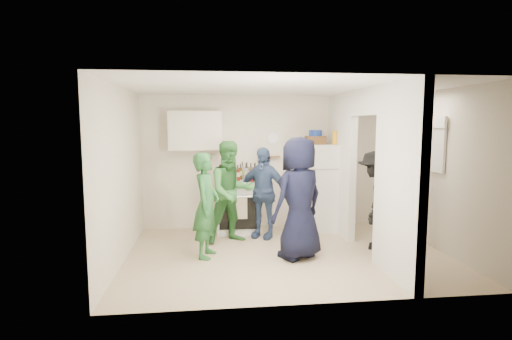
{
  "coord_description": "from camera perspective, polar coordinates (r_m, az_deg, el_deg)",
  "views": [
    {
      "loc": [
        -1.15,
        -5.8,
        1.98
      ],
      "look_at": [
        -0.43,
        0.4,
        1.25
      ],
      "focal_mm": 28.0,
      "sensor_mm": 36.0,
      "label": 1
    }
  ],
  "objects": [
    {
      "name": "person_green_left",
      "position": [
        5.96,
        -7.13,
        -5.01
      ],
      "size": [
        0.5,
        0.64,
        1.56
      ],
      "primitive_type": "imported",
      "rotation": [
        0.0,
        0.0,
        1.32
      ],
      "color": "#29682E",
      "rests_on": "floor"
    },
    {
      "name": "nook_window_frame",
      "position": [
        6.96,
        23.73,
        3.39
      ],
      "size": [
        0.04,
        0.76,
        0.86
      ],
      "primitive_type": "cube",
      "color": "white",
      "rests_on": "wall_right"
    },
    {
      "name": "bottle_f",
      "position": [
        7.26,
        -1.31,
        -0.16
      ],
      "size": [
        0.06,
        0.06,
        0.33
      ],
      "primitive_type": "cylinder",
      "color": "#153613",
      "rests_on": "stove"
    },
    {
      "name": "yellow_cup_stack_top",
      "position": [
        7.39,
        11.19,
        4.55
      ],
      "size": [
        0.09,
        0.09,
        0.25
      ],
      "primitive_type": "cylinder",
      "color": "#FEB115",
      "rests_on": "fridge"
    },
    {
      "name": "bottle_k",
      "position": [
        7.28,
        -4.55,
        -0.2
      ],
      "size": [
        0.07,
        0.07,
        0.32
      ],
      "primitive_type": "cylinder",
      "color": "brown",
      "rests_on": "stove"
    },
    {
      "name": "nook_window",
      "position": [
        6.96,
        23.84,
        3.39
      ],
      "size": [
        0.03,
        0.7,
        0.8
      ],
      "primitive_type": "cube",
      "color": "black",
      "rests_on": "wall_right"
    },
    {
      "name": "bottle_b",
      "position": [
        7.15,
        -4.21,
        -0.33
      ],
      "size": [
        0.07,
        0.07,
        0.32
      ],
      "primitive_type": "cylinder",
      "color": "#164216",
      "rests_on": "stove"
    },
    {
      "name": "bottle_i",
      "position": [
        7.34,
        -2.24,
        -0.23
      ],
      "size": [
        0.06,
        0.06,
        0.29
      ],
      "primitive_type": "cylinder",
      "color": "#4F300D",
      "rests_on": "stove"
    },
    {
      "name": "red_cup",
      "position": [
        7.07,
        -0.76,
        -1.2
      ],
      "size": [
        0.09,
        0.09,
        0.12
      ],
      "primitive_type": "cylinder",
      "color": "#B30B20",
      "rests_on": "stove"
    },
    {
      "name": "blue_bowl",
      "position": [
        7.44,
        8.49,
        5.24
      ],
      "size": [
        0.24,
        0.24,
        0.11
      ],
      "primitive_type": "cylinder",
      "color": "navy",
      "rests_on": "wicker_basket"
    },
    {
      "name": "bottle_l",
      "position": [
        7.11,
        -1.43,
        -0.33
      ],
      "size": [
        0.06,
        0.06,
        0.32
      ],
      "primitive_type": "cylinder",
      "color": "#9397A1",
      "rests_on": "stove"
    },
    {
      "name": "person_denim",
      "position": [
        6.91,
        0.96,
        -3.25
      ],
      "size": [
        0.99,
        0.8,
        1.58
      ],
      "primitive_type": "imported",
      "rotation": [
        0.0,
        0.0,
        -0.54
      ],
      "color": "navy",
      "rests_on": "floor"
    },
    {
      "name": "bottle_g",
      "position": [
        7.41,
        -0.74,
        -0.15
      ],
      "size": [
        0.07,
        0.07,
        0.3
      ],
      "primitive_type": "cylinder",
      "color": "brown",
      "rests_on": "stove"
    },
    {
      "name": "bottle_a",
      "position": [
        7.33,
        -4.77,
        -0.4
      ],
      "size": [
        0.07,
        0.07,
        0.26
      ],
      "primitive_type": "cylinder",
      "color": "brown",
      "rests_on": "stove"
    },
    {
      "name": "floor",
      "position": [
        6.23,
        4.41,
        -11.87
      ],
      "size": [
        4.8,
        4.8,
        0.0
      ],
      "primitive_type": "plane",
      "color": "#C8B28D",
      "rests_on": "ground"
    },
    {
      "name": "bottle_h",
      "position": [
        7.08,
        -5.13,
        -0.44
      ],
      "size": [
        0.08,
        0.08,
        0.31
      ],
      "primitive_type": "cylinder",
      "color": "#B7C0C4",
      "rests_on": "stove"
    },
    {
      "name": "partition_pier_back",
      "position": [
        7.32,
        12.1,
        0.81
      ],
      "size": [
        0.12,
        1.2,
        2.5
      ],
      "primitive_type": "cube",
      "color": "silver",
      "rests_on": "floor"
    },
    {
      "name": "bottle_c",
      "position": [
        7.4,
        -3.52,
        -0.12
      ],
      "size": [
        0.06,
        0.06,
        0.31
      ],
      "primitive_type": "cylinder",
      "color": "#A7AFB4",
      "rests_on": "stove"
    },
    {
      "name": "wall_front",
      "position": [
        4.32,
        8.88,
        -3.16
      ],
      "size": [
        4.8,
        0.0,
        4.8
      ],
      "primitive_type": "plane",
      "rotation": [
        -1.57,
        0.0,
        0.0
      ],
      "color": "silver",
      "rests_on": "floor"
    },
    {
      "name": "spice_shelf",
      "position": [
        7.56,
        2.11,
        1.9
      ],
      "size": [
        0.35,
        0.08,
        0.03
      ],
      "primitive_type": "cube",
      "color": "olive",
      "rests_on": "wall_back"
    },
    {
      "name": "wall_right",
      "position": [
        6.83,
        24.67,
        -0.07
      ],
      "size": [
        0.0,
        3.4,
        3.4
      ],
      "primitive_type": "plane",
      "rotation": [
        1.57,
        0.0,
        -1.57
      ],
      "color": "silver",
      "rests_on": "floor"
    },
    {
      "name": "fridge",
      "position": [
        7.52,
        9.2,
        -2.45
      ],
      "size": [
        0.66,
        0.64,
        1.6
      ],
      "primitive_type": "cube",
      "color": "white",
      "rests_on": "floor"
    },
    {
      "name": "wicker_basket",
      "position": [
        7.45,
        8.47,
        4.24
      ],
      "size": [
        0.35,
        0.25,
        0.15
      ],
      "primitive_type": "cube",
      "color": "brown",
      "rests_on": "fridge"
    },
    {
      "name": "nook_valance",
      "position": [
        6.94,
        23.69,
        6.28
      ],
      "size": [
        0.04,
        0.82,
        0.18
      ],
      "primitive_type": "cube",
      "color": "white",
      "rests_on": "wall_right"
    },
    {
      "name": "wall_back",
      "position": [
        7.62,
        2.05,
        1.18
      ],
      "size": [
        4.8,
        0.0,
        4.8
      ],
      "primitive_type": "plane",
      "rotation": [
        1.57,
        0.0,
        0.0
      ],
      "color": "silver",
      "rests_on": "floor"
    },
    {
      "name": "bottle_e",
      "position": [
        7.42,
        -1.97,
        -0.04
      ],
      "size": [
        0.06,
        0.06,
        0.32
      ],
      "primitive_type": "cylinder",
      "color": "#919BA0",
      "rests_on": "stove"
    },
    {
      "name": "person_navy",
      "position": [
        5.87,
        6.17,
        -4.02
      ],
      "size": [
        1.04,
        0.94,
        1.79
      ],
      "primitive_type": "imported",
      "rotation": [
        0.0,
        0.0,
        -2.59
      ],
      "color": "black",
      "rests_on": "floor"
    },
    {
      "name": "bottle_j",
      "position": [
        7.18,
        -0.17,
        -0.25
      ],
      "size": [
        0.08,
        0.08,
        0.33
      ],
      "primitive_type": "cylinder",
      "color": "#1A4E2E",
      "rests_on": "stove"
    },
    {
      "name": "wall_left",
      "position": [
        5.98,
        -18.69,
        -0.7
      ],
      "size": [
        0.0,
        3.4,
        3.4
      ],
      "primitive_type": "plane",
      "rotation": [
        1.57,
        0.0,
        1.57
      ],
      "color": "silver",
      "rests_on": "floor"
    },
    {
      "name": "partition_pier_front",
      "position": [
        5.3,
        19.72,
        -1.65
      ],
      "size": [
        0.12,
        1.2,
        2.5
      ],
      "primitive_type": "cube",
      "color": "silver",
      "rests_on": "floor"
    },
    {
      "name": "partition_header",
      "position": [
        6.26,
        15.6,
        9.36
      ],
      "size": [
        0.12,
        1.0,
        0.4
      ],
      "primitive_type": "cube",
      "color": "silver",
      "rests_on": "partition_pier_back"
    },
    {
      "name": "person_nook",
      "position": [
        6.61,
        16.72,
        -4.07
      ],
      "size": [
        0.97,
        1.16,
        1.56
      ],
      "primitive_type": "imported",
      "rotation": [
        0.0,
        0.0,
        -2.03
      ],
      "color": "black",
      "rests_on": "floor"
    },
    {
      "name": "stove",
      "position": [
        7.34,
        -2.63,
        -5.16
      ],
      "size": [
        0.8,
        0.66,
        0.95
      ],
      "primitive_type": "cube",
      "color": "white",
      "rests_on": "floor"
    },
    {
      "name": "upper_cabinet",
      "position": [
        7.32,
        -8.66,
        5.59
      ],
      "size": [
        0.95,
        0.34,
        0.7
      ],
      "primitive_type": "cube",
      "color": "silver",
      "rests_on": "wall_back"
    },
    {
      "name": "person_green_center",
      "position": [
        6.64,
        -3.55,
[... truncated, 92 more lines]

